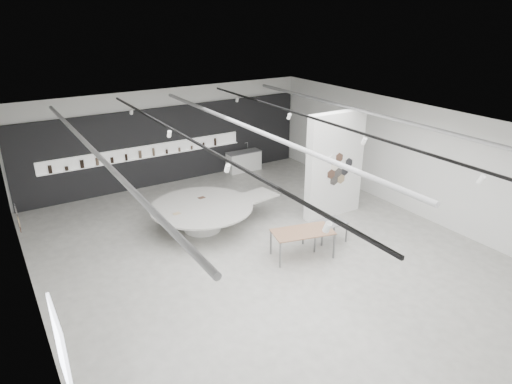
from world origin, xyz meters
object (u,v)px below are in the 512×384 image
partition_column (335,165)px  display_island (204,214)px  sample_table_stone (326,225)px  sample_table_wood (303,233)px  kitchen_counter (244,161)px

partition_column → display_island: size_ratio=0.79×
partition_column → sample_table_stone: 2.47m
partition_column → sample_table_wood: (-2.63, -1.76, -1.05)m
partition_column → kitchen_counter: 5.70m
partition_column → sample_table_stone: partition_column is taller
kitchen_counter → display_island: bearing=-132.7°
sample_table_wood → display_island: bearing=117.9°
sample_table_stone → kitchen_counter: kitchen_counter is taller
sample_table_wood → sample_table_stone: 1.11m
partition_column → sample_table_wood: size_ratio=1.91×
sample_table_stone → kitchen_counter: size_ratio=0.85×
sample_table_wood → sample_table_stone: (1.07, 0.26, -0.14)m
partition_column → sample_table_stone: size_ratio=2.77×
sample_table_wood → sample_table_stone: size_ratio=1.45×
display_island → sample_table_stone: (2.70, -2.81, 0.06)m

